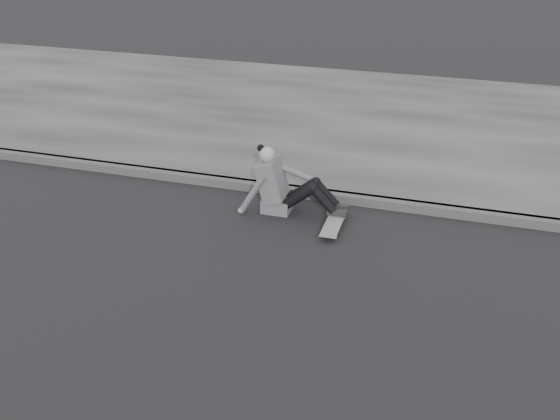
# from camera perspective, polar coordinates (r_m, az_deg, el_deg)

# --- Properties ---
(ground) EXTENTS (80.00, 80.00, 0.00)m
(ground) POSITION_cam_1_polar(r_m,az_deg,el_deg) (6.22, -0.47, -9.46)
(ground) COLOR black
(ground) RESTS_ON ground
(curb) EXTENTS (24.00, 0.16, 0.12)m
(curb) POSITION_cam_1_polar(r_m,az_deg,el_deg) (8.33, 4.66, 1.29)
(curb) COLOR #454545
(curb) RESTS_ON ground
(sidewalk) EXTENTS (24.00, 6.00, 0.12)m
(sidewalk) POSITION_cam_1_polar(r_m,az_deg,el_deg) (11.07, 8.01, 8.01)
(sidewalk) COLOR #3E3E3E
(sidewalk) RESTS_ON ground
(skateboard) EXTENTS (0.20, 0.78, 0.09)m
(skateboard) POSITION_cam_1_polar(r_m,az_deg,el_deg) (7.66, 4.96, -1.15)
(skateboard) COLOR #A6A6A1
(skateboard) RESTS_ON ground
(seated_woman) EXTENTS (1.38, 0.46, 0.88)m
(seated_woman) POSITION_cam_1_polar(r_m,az_deg,el_deg) (7.89, 0.20, 2.25)
(seated_woman) COLOR #5A595C
(seated_woman) RESTS_ON ground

